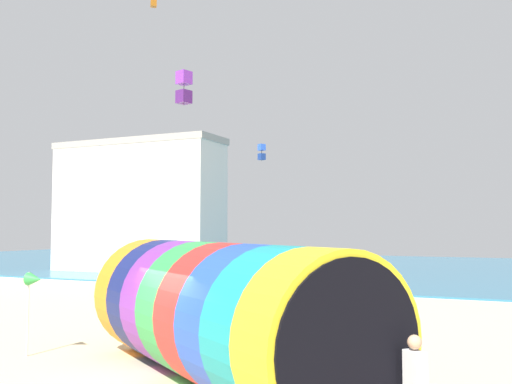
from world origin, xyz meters
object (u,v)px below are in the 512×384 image
Objects in this scene: giant_inflatable_tube at (219,312)px; kite_purple_box at (184,87)px; beach_flag at (34,282)px; kite_blue_box at (262,152)px.

giant_inflatable_tube is 15.28m from kite_purple_box.
beach_flag is (1.73, -10.23, -7.82)m from kite_purple_box.
kite_purple_box is (-1.49, -5.29, 2.39)m from kite_blue_box.
giant_inflatable_tube is at bearing -54.33° from kite_purple_box.
kite_purple_box is at bearing 125.67° from giant_inflatable_tube.
kite_purple_box reaches higher than giant_inflatable_tube.
giant_inflatable_tube is 17.84m from kite_blue_box.
beach_flag is (-5.78, 0.22, 0.42)m from giant_inflatable_tube.
kite_blue_box is at bearing 74.27° from kite_purple_box.
kite_blue_box is 0.40× the size of beach_flag.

